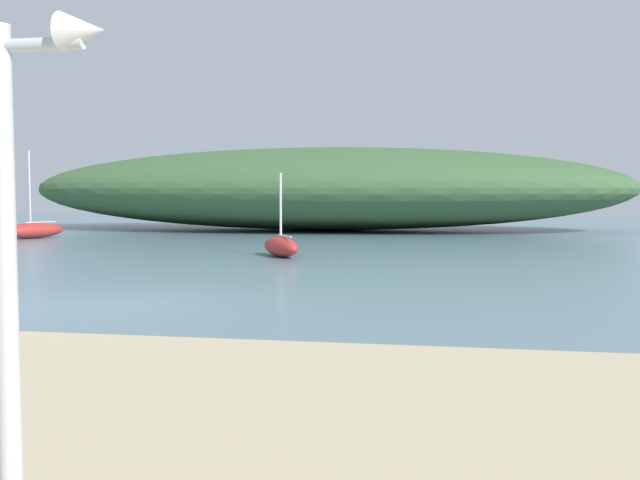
{
  "coord_description": "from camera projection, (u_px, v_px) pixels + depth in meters",
  "views": [
    {
      "loc": [
        5.99,
        -12.25,
        2.08
      ],
      "look_at": [
        2.94,
        5.21,
        0.94
      ],
      "focal_mm": 39.41,
      "sensor_mm": 36.0,
      "label": 1
    }
  ],
  "objects": [
    {
      "name": "distant_hill",
      "position": [
        321.0,
        189.0,
        42.22
      ],
      "size": [
        36.25,
        14.13,
        4.9
      ],
      "primitive_type": "ellipsoid",
      "color": "#3D6038",
      "rests_on": "ground"
    },
    {
      "name": "ground_plane",
      "position": [
        119.0,
        306.0,
        13.21
      ],
      "size": [
        120.0,
        120.0,
        0.0
      ],
      "primitive_type": "plane",
      "color": "slate"
    },
    {
      "name": "sailboat_near_shore",
      "position": [
        281.0,
        246.0,
        23.75
      ],
      "size": [
        2.05,
        2.58,
        2.83
      ],
      "color": "#B72D28",
      "rests_on": "ground"
    },
    {
      "name": "sailboat_far_left",
      "position": [
        31.0,
        230.0,
        33.68
      ],
      "size": [
        2.57,
        3.53,
        4.2
      ],
      "color": "#B72D28",
      "rests_on": "ground"
    }
  ]
}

